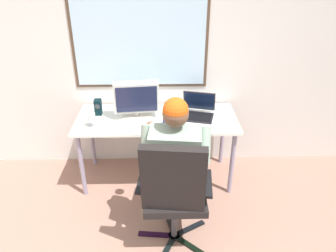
{
  "coord_description": "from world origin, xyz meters",
  "views": [
    {
      "loc": [
        0.1,
        -1.07,
        2.17
      ],
      "look_at": [
        0.15,
        1.4,
        0.85
      ],
      "focal_mm": 34.94,
      "sensor_mm": 36.0,
      "label": 1
    }
  ],
  "objects_px": {
    "wine_glass": "(91,118)",
    "laptop": "(198,110)",
    "desk_speaker": "(98,107)",
    "office_chair": "(174,190)",
    "crt_monitor": "(136,98)",
    "coffee_mug": "(167,121)",
    "desk": "(157,124)",
    "person_seated": "(176,161)"
  },
  "relations": [
    {
      "from": "wine_glass",
      "to": "laptop",
      "type": "bearing_deg",
      "value": 12.35
    },
    {
      "from": "wine_glass",
      "to": "desk_speaker",
      "type": "distance_m",
      "value": 0.26
    },
    {
      "from": "office_chair",
      "to": "crt_monitor",
      "type": "distance_m",
      "value": 1.09
    },
    {
      "from": "desk_speaker",
      "to": "coffee_mug",
      "type": "distance_m",
      "value": 0.73
    },
    {
      "from": "desk",
      "to": "wine_glass",
      "type": "xyz_separation_m",
      "value": [
        -0.61,
        -0.16,
        0.16
      ]
    },
    {
      "from": "person_seated",
      "to": "crt_monitor",
      "type": "height_order",
      "value": "person_seated"
    },
    {
      "from": "desk",
      "to": "person_seated",
      "type": "xyz_separation_m",
      "value": [
        0.16,
        -0.7,
        0.03
      ]
    },
    {
      "from": "person_seated",
      "to": "coffee_mug",
      "type": "relative_size",
      "value": 14.46
    },
    {
      "from": "desk",
      "to": "wine_glass",
      "type": "distance_m",
      "value": 0.65
    },
    {
      "from": "desk",
      "to": "laptop",
      "type": "relative_size",
      "value": 4.11
    },
    {
      "from": "crt_monitor",
      "to": "desk_speaker",
      "type": "bearing_deg",
      "value": 169.69
    },
    {
      "from": "office_chair",
      "to": "coffee_mug",
      "type": "xyz_separation_m",
      "value": [
        -0.03,
        0.81,
        0.17
      ]
    },
    {
      "from": "person_seated",
      "to": "desk_speaker",
      "type": "height_order",
      "value": "person_seated"
    },
    {
      "from": "person_seated",
      "to": "coffee_mug",
      "type": "bearing_deg",
      "value": 96.18
    },
    {
      "from": "desk_speaker",
      "to": "wine_glass",
      "type": "bearing_deg",
      "value": -94.31
    },
    {
      "from": "desk",
      "to": "desk_speaker",
      "type": "xyz_separation_m",
      "value": [
        -0.59,
        0.09,
        0.15
      ]
    },
    {
      "from": "coffee_mug",
      "to": "crt_monitor",
      "type": "bearing_deg",
      "value": 148.98
    },
    {
      "from": "desk",
      "to": "laptop",
      "type": "xyz_separation_m",
      "value": [
        0.41,
        0.06,
        0.13
      ]
    },
    {
      "from": "person_seated",
      "to": "crt_monitor",
      "type": "bearing_deg",
      "value": 116.07
    },
    {
      "from": "desk",
      "to": "laptop",
      "type": "height_order",
      "value": "laptop"
    },
    {
      "from": "laptop",
      "to": "person_seated",
      "type": "bearing_deg",
      "value": -108.44
    },
    {
      "from": "wine_glass",
      "to": "coffee_mug",
      "type": "bearing_deg",
      "value": 0.81
    },
    {
      "from": "crt_monitor",
      "to": "laptop",
      "type": "distance_m",
      "value": 0.62
    },
    {
      "from": "person_seated",
      "to": "laptop",
      "type": "relative_size",
      "value": 3.33
    },
    {
      "from": "office_chair",
      "to": "person_seated",
      "type": "xyz_separation_m",
      "value": [
        0.02,
        0.27,
        0.08
      ]
    },
    {
      "from": "crt_monitor",
      "to": "desk_speaker",
      "type": "xyz_separation_m",
      "value": [
        -0.39,
        0.07,
        -0.12
      ]
    },
    {
      "from": "wine_glass",
      "to": "coffee_mug",
      "type": "relative_size",
      "value": 1.49
    },
    {
      "from": "desk",
      "to": "coffee_mug",
      "type": "relative_size",
      "value": 17.86
    },
    {
      "from": "laptop",
      "to": "office_chair",
      "type": "bearing_deg",
      "value": -105.13
    },
    {
      "from": "desk_speaker",
      "to": "coffee_mug",
      "type": "height_order",
      "value": "desk_speaker"
    },
    {
      "from": "laptop",
      "to": "desk",
      "type": "bearing_deg",
      "value": -171.89
    },
    {
      "from": "office_chair",
      "to": "crt_monitor",
      "type": "bearing_deg",
      "value": 108.38
    },
    {
      "from": "office_chair",
      "to": "desk_speaker",
      "type": "bearing_deg",
      "value": 124.23
    },
    {
      "from": "person_seated",
      "to": "desk_speaker",
      "type": "bearing_deg",
      "value": 133.24
    },
    {
      "from": "person_seated",
      "to": "laptop",
      "type": "height_order",
      "value": "person_seated"
    },
    {
      "from": "person_seated",
      "to": "desk_speaker",
      "type": "relative_size",
      "value": 8.0
    },
    {
      "from": "person_seated",
      "to": "desk_speaker",
      "type": "xyz_separation_m",
      "value": [
        -0.75,
        0.79,
        0.12
      ]
    },
    {
      "from": "office_chair",
      "to": "desk_speaker",
      "type": "height_order",
      "value": "office_chair"
    },
    {
      "from": "coffee_mug",
      "to": "office_chair",
      "type": "bearing_deg",
      "value": -87.57
    },
    {
      "from": "person_seated",
      "to": "desk_speaker",
      "type": "distance_m",
      "value": 1.1
    },
    {
      "from": "coffee_mug",
      "to": "desk_speaker",
      "type": "bearing_deg",
      "value": 160.13
    },
    {
      "from": "office_chair",
      "to": "laptop",
      "type": "bearing_deg",
      "value": 74.87
    }
  ]
}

